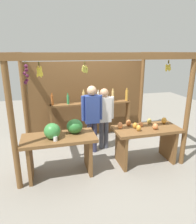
% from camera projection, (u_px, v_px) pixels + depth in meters
% --- Properties ---
extents(ground_plane, '(12.00, 12.00, 0.00)m').
position_uv_depth(ground_plane, '(96.00, 150.00, 4.89)').
color(ground_plane, gray).
rests_on(ground_plane, ground).
extents(market_stall, '(3.38, 2.16, 2.29)m').
position_uv_depth(market_stall, '(91.00, 92.00, 4.94)').
color(market_stall, brown).
rests_on(market_stall, ground).
extents(fruit_counter_left, '(1.37, 0.64, 1.07)m').
position_uv_depth(fruit_counter_left, '(61.00, 141.00, 3.78)').
color(fruit_counter_left, brown).
rests_on(fruit_counter_left, ground).
extents(fruit_counter_right, '(1.37, 0.64, 0.92)m').
position_uv_depth(fruit_counter_right, '(146.00, 136.00, 4.23)').
color(fruit_counter_right, brown).
rests_on(fruit_counter_right, ground).
extents(bottle_shelf_unit, '(2.17, 0.22, 1.36)m').
position_uv_depth(bottle_shelf_unit, '(92.00, 110.00, 5.39)').
color(bottle_shelf_unit, brown).
rests_on(bottle_shelf_unit, ground).
extents(vendor_man, '(0.48, 0.22, 1.59)m').
position_uv_depth(vendor_man, '(92.00, 114.00, 4.54)').
color(vendor_man, '#373859').
rests_on(vendor_man, ground).
extents(vendor_woman, '(0.48, 0.20, 1.49)m').
position_uv_depth(vendor_woman, '(104.00, 114.00, 4.75)').
color(vendor_woman, '#4A4C59').
rests_on(vendor_woman, ground).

